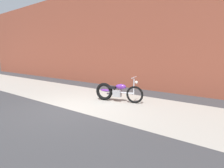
% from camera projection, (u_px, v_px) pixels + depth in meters
% --- Properties ---
extents(ground_plane, '(80.00, 80.00, 0.00)m').
position_uv_depth(ground_plane, '(68.00, 109.00, 6.71)').
color(ground_plane, '#38383A').
extents(sidewalk_slab, '(36.00, 3.50, 0.01)m').
position_uv_depth(sidewalk_slab, '(102.00, 100.00, 8.06)').
color(sidewalk_slab, '#9E998E').
rests_on(sidewalk_slab, ground).
extents(brick_building_wall, '(36.00, 0.50, 5.98)m').
position_uv_depth(brick_building_wall, '(145.00, 33.00, 10.26)').
color(brick_building_wall, brown).
rests_on(brick_building_wall, ground).
extents(motorcycle_purple, '(1.96, 0.80, 1.03)m').
position_uv_depth(motorcycle_purple, '(115.00, 92.00, 7.80)').
color(motorcycle_purple, black).
rests_on(motorcycle_purple, ground).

